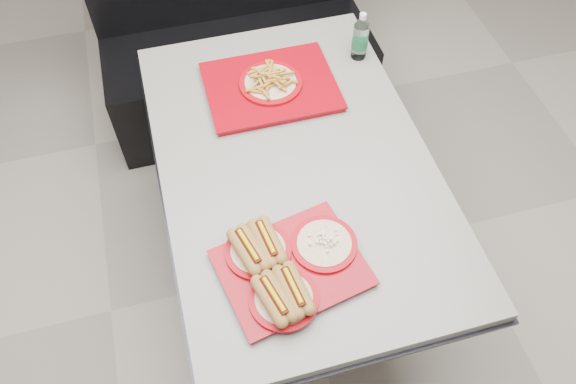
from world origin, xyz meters
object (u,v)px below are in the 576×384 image
object	(u,v)px
water_bottle	(360,39)
diner_table	(295,189)
booth_bench	(235,40)
tray_near	(286,266)
tray_far	(271,84)

from	to	relation	value
water_bottle	diner_table	bearing A→B (deg)	-130.79
booth_bench	water_bottle	xyz separation A→B (m)	(0.38, -0.65, 0.43)
diner_table	tray_near	bearing A→B (deg)	-109.32
booth_bench	tray_near	xyz separation A→B (m)	(-0.14, -1.49, 0.38)
tray_far	water_bottle	size ratio (longest dim) A/B	2.43
booth_bench	water_bottle	size ratio (longest dim) A/B	6.91
water_bottle	booth_bench	bearing A→B (deg)	120.05
diner_table	tray_far	size ratio (longest dim) A/B	2.99
booth_bench	water_bottle	bearing A→B (deg)	-59.95
diner_table	tray_near	distance (m)	0.47
diner_table	water_bottle	bearing A→B (deg)	49.21
water_bottle	tray_far	bearing A→B (deg)	-166.13
diner_table	tray_near	xyz separation A→B (m)	(-0.14, -0.40, 0.20)
booth_bench	tray_near	bearing A→B (deg)	-95.35
tray_far	diner_table	bearing A→B (deg)	-90.60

